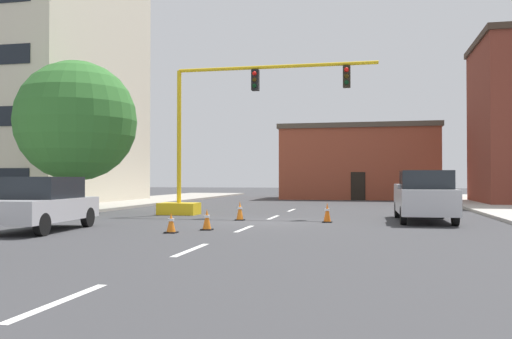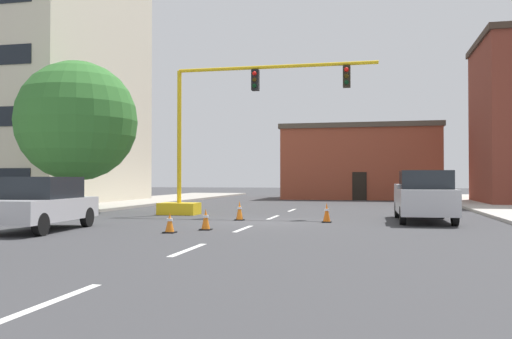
{
  "view_description": "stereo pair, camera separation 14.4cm",
  "coord_description": "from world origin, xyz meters",
  "px_view_note": "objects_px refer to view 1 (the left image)",
  "views": [
    {
      "loc": [
        4.16,
        -20.71,
        1.68
      ],
      "look_at": [
        -0.93,
        3.25,
        2.1
      ],
      "focal_mm": 38.14,
      "sensor_mm": 36.0,
      "label": 1
    },
    {
      "loc": [
        4.3,
        -20.68,
        1.68
      ],
      "look_at": [
        -0.93,
        3.25,
        2.1
      ],
      "focal_mm": 38.14,
      "sensor_mm": 36.0,
      "label": 2
    }
  ],
  "objects_px": {
    "traffic_signal_gantry": "(206,165)",
    "traffic_cone_roadside_a": "(171,223)",
    "traffic_cone_roadside_c": "(327,213)",
    "pickup_truck_silver": "(424,197)",
    "sedan_silver_mid_left": "(43,203)",
    "traffic_cone_roadside_b": "(207,220)",
    "tree_left_near": "(76,121)",
    "traffic_cone_roadside_d": "(240,211)"
  },
  "relations": [
    {
      "from": "pickup_truck_silver",
      "to": "traffic_cone_roadside_c",
      "type": "relative_size",
      "value": 7.13
    },
    {
      "from": "pickup_truck_silver",
      "to": "traffic_cone_roadside_b",
      "type": "relative_size",
      "value": 7.76
    },
    {
      "from": "traffic_signal_gantry",
      "to": "traffic_cone_roadside_b",
      "type": "distance_m",
      "value": 7.68
    },
    {
      "from": "pickup_truck_silver",
      "to": "traffic_signal_gantry",
      "type": "bearing_deg",
      "value": 168.73
    },
    {
      "from": "traffic_cone_roadside_c",
      "to": "traffic_signal_gantry",
      "type": "bearing_deg",
      "value": 151.54
    },
    {
      "from": "sedan_silver_mid_left",
      "to": "traffic_cone_roadside_c",
      "type": "height_order",
      "value": "sedan_silver_mid_left"
    },
    {
      "from": "sedan_silver_mid_left",
      "to": "pickup_truck_silver",
      "type": "bearing_deg",
      "value": 27.78
    },
    {
      "from": "pickup_truck_silver",
      "to": "sedan_silver_mid_left",
      "type": "distance_m",
      "value": 13.99
    },
    {
      "from": "traffic_cone_roadside_d",
      "to": "pickup_truck_silver",
      "type": "bearing_deg",
      "value": 7.2
    },
    {
      "from": "pickup_truck_silver",
      "to": "traffic_cone_roadside_a",
      "type": "bearing_deg",
      "value": -141.86
    },
    {
      "from": "traffic_cone_roadside_a",
      "to": "sedan_silver_mid_left",
      "type": "bearing_deg",
      "value": -177.64
    },
    {
      "from": "traffic_cone_roadside_d",
      "to": "traffic_signal_gantry",
      "type": "bearing_deg",
      "value": 129.13
    },
    {
      "from": "pickup_truck_silver",
      "to": "traffic_cone_roadside_b",
      "type": "distance_m",
      "value": 8.97
    },
    {
      "from": "traffic_cone_roadside_c",
      "to": "pickup_truck_silver",
      "type": "bearing_deg",
      "value": 18.94
    },
    {
      "from": "tree_left_near",
      "to": "traffic_signal_gantry",
      "type": "bearing_deg",
      "value": -1.96
    },
    {
      "from": "traffic_signal_gantry",
      "to": "traffic_cone_roadside_d",
      "type": "bearing_deg",
      "value": -50.87
    },
    {
      "from": "traffic_cone_roadside_b",
      "to": "traffic_cone_roadside_c",
      "type": "height_order",
      "value": "traffic_cone_roadside_c"
    },
    {
      "from": "traffic_cone_roadside_b",
      "to": "pickup_truck_silver",
      "type": "bearing_deg",
      "value": 35.52
    },
    {
      "from": "sedan_silver_mid_left",
      "to": "traffic_cone_roadside_b",
      "type": "distance_m",
      "value": 5.3
    },
    {
      "from": "traffic_signal_gantry",
      "to": "traffic_cone_roadside_a",
      "type": "bearing_deg",
      "value": -80.26
    },
    {
      "from": "traffic_signal_gantry",
      "to": "traffic_cone_roadside_d",
      "type": "distance_m",
      "value": 4.09
    },
    {
      "from": "traffic_cone_roadside_a",
      "to": "traffic_signal_gantry",
      "type": "bearing_deg",
      "value": 99.74
    },
    {
      "from": "traffic_cone_roadside_b",
      "to": "sedan_silver_mid_left",
      "type": "bearing_deg",
      "value": -165.42
    },
    {
      "from": "sedan_silver_mid_left",
      "to": "traffic_cone_roadside_b",
      "type": "height_order",
      "value": "sedan_silver_mid_left"
    },
    {
      "from": "traffic_cone_roadside_b",
      "to": "traffic_cone_roadside_d",
      "type": "height_order",
      "value": "traffic_cone_roadside_d"
    },
    {
      "from": "pickup_truck_silver",
      "to": "traffic_cone_roadside_d",
      "type": "height_order",
      "value": "pickup_truck_silver"
    },
    {
      "from": "tree_left_near",
      "to": "traffic_cone_roadside_c",
      "type": "height_order",
      "value": "tree_left_near"
    },
    {
      "from": "traffic_cone_roadside_a",
      "to": "traffic_cone_roadside_c",
      "type": "height_order",
      "value": "traffic_cone_roadside_c"
    },
    {
      "from": "traffic_signal_gantry",
      "to": "sedan_silver_mid_left",
      "type": "height_order",
      "value": "traffic_signal_gantry"
    },
    {
      "from": "sedan_silver_mid_left",
      "to": "traffic_cone_roadside_b",
      "type": "bearing_deg",
      "value": 14.58
    },
    {
      "from": "traffic_cone_roadside_d",
      "to": "tree_left_near",
      "type": "bearing_deg",
      "value": 161.5
    },
    {
      "from": "traffic_signal_gantry",
      "to": "traffic_cone_roadside_c",
      "type": "xyz_separation_m",
      "value": [
        5.82,
        -3.15,
        -1.93
      ]
    },
    {
      "from": "tree_left_near",
      "to": "traffic_cone_roadside_d",
      "type": "bearing_deg",
      "value": -18.5
    },
    {
      "from": "pickup_truck_silver",
      "to": "traffic_cone_roadside_c",
      "type": "height_order",
      "value": "pickup_truck_silver"
    },
    {
      "from": "traffic_cone_roadside_b",
      "to": "traffic_cone_roadside_a",
      "type": "bearing_deg",
      "value": -124.84
    },
    {
      "from": "pickup_truck_silver",
      "to": "traffic_cone_roadside_c",
      "type": "xyz_separation_m",
      "value": [
        -3.68,
        -1.26,
        -0.6
      ]
    },
    {
      "from": "traffic_signal_gantry",
      "to": "traffic_cone_roadside_a",
      "type": "relative_size",
      "value": 15.8
    },
    {
      "from": "tree_left_near",
      "to": "sedan_silver_mid_left",
      "type": "height_order",
      "value": "tree_left_near"
    },
    {
      "from": "tree_left_near",
      "to": "traffic_cone_roadside_a",
      "type": "distance_m",
      "value": 12.52
    },
    {
      "from": "traffic_cone_roadside_a",
      "to": "traffic_cone_roadside_b",
      "type": "distance_m",
      "value": 1.4
    },
    {
      "from": "traffic_signal_gantry",
      "to": "pickup_truck_silver",
      "type": "xyz_separation_m",
      "value": [
        9.49,
        -1.89,
        -1.33
      ]
    },
    {
      "from": "tree_left_near",
      "to": "pickup_truck_silver",
      "type": "relative_size",
      "value": 1.38
    }
  ]
}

